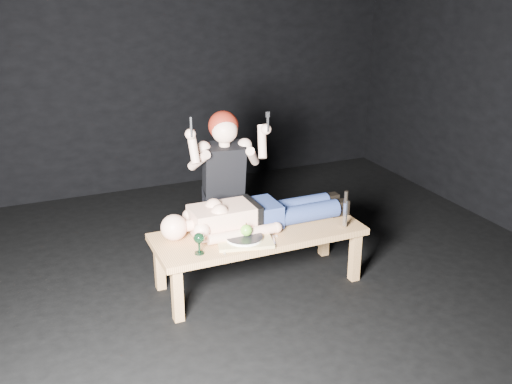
{
  "coord_description": "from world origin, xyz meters",
  "views": [
    {
      "loc": [
        -1.66,
        -3.67,
        2.29
      ],
      "look_at": [
        -0.07,
        0.06,
        0.75
      ],
      "focal_mm": 40.95,
      "sensor_mm": 36.0,
      "label": 1
    }
  ],
  "objects_px": {
    "lying_man": "(259,210)",
    "goblet": "(199,243)",
    "table": "(259,258)",
    "serving_tray": "(244,241)",
    "carving_knife": "(345,209)",
    "kneeling_woman": "(222,183)"
  },
  "relations": [
    {
      "from": "kneeling_woman",
      "to": "serving_tray",
      "type": "distance_m",
      "value": 0.73
    },
    {
      "from": "serving_tray",
      "to": "carving_knife",
      "type": "relative_size",
      "value": 1.34
    },
    {
      "from": "table",
      "to": "kneeling_woman",
      "type": "xyz_separation_m",
      "value": [
        -0.08,
        0.57,
        0.44
      ]
    },
    {
      "from": "lying_man",
      "to": "serving_tray",
      "type": "xyz_separation_m",
      "value": [
        -0.21,
        -0.24,
        -0.11
      ]
    },
    {
      "from": "table",
      "to": "carving_knife",
      "type": "height_order",
      "value": "carving_knife"
    },
    {
      "from": "goblet",
      "to": "carving_knife",
      "type": "relative_size",
      "value": 0.53
    },
    {
      "from": "serving_tray",
      "to": "carving_knife",
      "type": "height_order",
      "value": "carving_knife"
    },
    {
      "from": "lying_man",
      "to": "serving_tray",
      "type": "distance_m",
      "value": 0.34
    },
    {
      "from": "lying_man",
      "to": "carving_knife",
      "type": "height_order",
      "value": "carving_knife"
    },
    {
      "from": "kneeling_woman",
      "to": "carving_knife",
      "type": "relative_size",
      "value": 4.45
    },
    {
      "from": "table",
      "to": "goblet",
      "type": "xyz_separation_m",
      "value": [
        -0.53,
        -0.18,
        0.3
      ]
    },
    {
      "from": "table",
      "to": "kneeling_woman",
      "type": "relative_size",
      "value": 1.21
    },
    {
      "from": "kneeling_woman",
      "to": "goblet",
      "type": "xyz_separation_m",
      "value": [
        -0.44,
        -0.75,
        -0.13
      ]
    },
    {
      "from": "table",
      "to": "carving_knife",
      "type": "xyz_separation_m",
      "value": [
        0.64,
        -0.19,
        0.37
      ]
    },
    {
      "from": "kneeling_woman",
      "to": "goblet",
      "type": "distance_m",
      "value": 0.88
    },
    {
      "from": "table",
      "to": "carving_knife",
      "type": "relative_size",
      "value": 5.37
    },
    {
      "from": "lying_man",
      "to": "goblet",
      "type": "distance_m",
      "value": 0.64
    },
    {
      "from": "table",
      "to": "carving_knife",
      "type": "distance_m",
      "value": 0.76
    },
    {
      "from": "carving_knife",
      "to": "kneeling_woman",
      "type": "bearing_deg",
      "value": 132.83
    },
    {
      "from": "serving_tray",
      "to": "goblet",
      "type": "height_order",
      "value": "goblet"
    },
    {
      "from": "table",
      "to": "kneeling_woman",
      "type": "height_order",
      "value": "kneeling_woman"
    },
    {
      "from": "table",
      "to": "serving_tray",
      "type": "relative_size",
      "value": 4.02
    }
  ]
}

